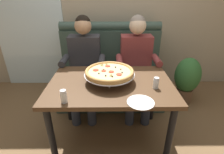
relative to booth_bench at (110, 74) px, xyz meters
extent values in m
plane|color=brown|center=(0.00, -0.88, -0.40)|extent=(16.00, 16.00, 0.00)
cube|color=tan|center=(0.00, 0.57, 1.00)|extent=(6.00, 0.12, 2.80)
cube|color=white|center=(-1.30, 0.50, 1.00)|extent=(1.10, 0.02, 2.80)
cube|color=#384C42|center=(0.00, -0.13, -0.17)|extent=(1.50, 0.60, 0.46)
cube|color=#384C42|center=(0.00, 0.26, 0.29)|extent=(1.50, 0.18, 0.65)
cylinder|color=#384C42|center=(0.00, 0.26, 0.66)|extent=(1.50, 0.14, 0.14)
cube|color=#4C331E|center=(0.00, -0.88, 0.31)|extent=(1.20, 0.81, 0.04)
cylinder|color=black|center=(-0.53, -1.21, -0.06)|extent=(0.06, 0.06, 0.69)
cylinder|color=black|center=(0.53, -1.21, -0.06)|extent=(0.06, 0.06, 0.69)
cylinder|color=black|center=(-0.53, -0.54, -0.06)|extent=(0.06, 0.06, 0.69)
cylinder|color=black|center=(0.53, -0.54, -0.06)|extent=(0.06, 0.06, 0.69)
cube|color=#2D3342|center=(-0.34, -0.38, 0.14)|extent=(0.34, 0.40, 0.15)
cylinder|color=#2D3342|center=(-0.44, -0.63, -0.17)|extent=(0.11, 0.11, 0.46)
cylinder|color=#2D3342|center=(-0.24, -0.63, -0.17)|extent=(0.11, 0.11, 0.46)
cube|color=#2D2D33|center=(-0.34, -0.16, 0.34)|extent=(0.40, 0.22, 0.56)
cylinder|color=#2D2D33|center=(-0.57, -0.38, 0.37)|extent=(0.08, 0.28, 0.08)
cylinder|color=#2D2D33|center=(-0.11, -0.38, 0.37)|extent=(0.08, 0.28, 0.08)
sphere|color=tan|center=(-0.34, -0.18, 0.75)|extent=(0.21, 0.21, 0.21)
sphere|color=black|center=(-0.34, -0.17, 0.78)|extent=(0.19, 0.19, 0.19)
cube|color=#2D3342|center=(0.34, -0.38, 0.14)|extent=(0.34, 0.40, 0.15)
cylinder|color=#2D3342|center=(0.24, -0.63, -0.17)|extent=(0.11, 0.11, 0.46)
cylinder|color=#2D3342|center=(0.44, -0.63, -0.17)|extent=(0.11, 0.11, 0.46)
cube|color=brown|center=(0.34, -0.16, 0.34)|extent=(0.40, 0.22, 0.56)
cylinder|color=brown|center=(0.11, -0.38, 0.37)|extent=(0.08, 0.28, 0.08)
cylinder|color=brown|center=(0.57, -0.38, 0.37)|extent=(0.08, 0.28, 0.08)
sphere|color=beige|center=(0.34, -0.18, 0.75)|extent=(0.21, 0.21, 0.21)
sphere|color=gray|center=(0.34, -0.17, 0.78)|extent=(0.19, 0.19, 0.19)
cylinder|color=silver|center=(-0.01, -0.99, 0.37)|extent=(0.01, 0.01, 0.08)
cylinder|color=silver|center=(-0.12, -0.79, 0.37)|extent=(0.01, 0.01, 0.08)
cylinder|color=silver|center=(0.10, -0.79, 0.37)|extent=(0.01, 0.01, 0.08)
torus|color=silver|center=(-0.01, -0.86, 0.40)|extent=(0.27, 0.27, 0.01)
cylinder|color=silver|center=(-0.01, -0.86, 0.41)|extent=(0.49, 0.49, 0.00)
cylinder|color=tan|center=(-0.01, -0.86, 0.42)|extent=(0.46, 0.46, 0.02)
torus|color=tan|center=(-0.01, -0.86, 0.44)|extent=(0.47, 0.47, 0.03)
cylinder|color=#E5C17A|center=(-0.01, -0.86, 0.43)|extent=(0.40, 0.40, 0.01)
cylinder|color=red|center=(0.01, -0.88, 0.44)|extent=(0.05, 0.05, 0.01)
cylinder|color=red|center=(-0.07, -0.85, 0.44)|extent=(0.05, 0.05, 0.01)
cylinder|color=red|center=(-0.14, -0.84, 0.44)|extent=(0.06, 0.06, 0.01)
cylinder|color=red|center=(-0.03, -0.74, 0.44)|extent=(0.05, 0.05, 0.01)
cylinder|color=red|center=(0.08, -0.94, 0.44)|extent=(0.05, 0.05, 0.01)
sphere|color=black|center=(-0.07, -0.84, 0.45)|extent=(0.01, 0.01, 0.01)
sphere|color=black|center=(-0.08, -0.71, 0.45)|extent=(0.01, 0.01, 0.01)
sphere|color=black|center=(0.05, -0.77, 0.45)|extent=(0.01, 0.01, 0.01)
sphere|color=black|center=(-0.04, -0.97, 0.45)|extent=(0.01, 0.01, 0.01)
sphere|color=black|center=(0.10, -0.83, 0.45)|extent=(0.01, 0.01, 0.01)
sphere|color=black|center=(0.11, -0.90, 0.45)|extent=(0.01, 0.01, 0.01)
sphere|color=black|center=(-0.11, -0.92, 0.45)|extent=(0.01, 0.01, 0.01)
sphere|color=black|center=(0.02, -0.99, 0.45)|extent=(0.01, 0.01, 0.01)
cone|color=#CCC675|center=(-0.09, -0.72, 0.45)|extent=(0.04, 0.04, 0.02)
cone|color=#CCC675|center=(0.01, -0.97, 0.45)|extent=(0.04, 0.04, 0.02)
cone|color=#CCC675|center=(-0.04, -0.70, 0.45)|extent=(0.04, 0.04, 0.02)
cylinder|color=white|center=(-0.37, -1.21, 0.37)|extent=(0.05, 0.05, 0.09)
cylinder|color=#A82D19|center=(-0.37, -1.21, 0.35)|extent=(0.04, 0.04, 0.05)
cylinder|color=silver|center=(-0.37, -1.21, 0.43)|extent=(0.05, 0.05, 0.02)
cylinder|color=white|center=(0.41, -0.99, 0.37)|extent=(0.05, 0.05, 0.09)
cylinder|color=silver|center=(0.41, -0.99, 0.35)|extent=(0.04, 0.04, 0.05)
cylinder|color=silver|center=(0.41, -0.99, 0.42)|extent=(0.05, 0.05, 0.02)
cylinder|color=white|center=(0.24, -1.22, 0.33)|extent=(0.15, 0.15, 0.01)
cone|color=white|center=(0.24, -1.22, 0.34)|extent=(0.22, 0.22, 0.01)
cylinder|color=black|center=(-1.51, 1.16, -0.18)|extent=(0.02, 0.02, 0.44)
cylinder|color=black|center=(-1.28, 1.30, -0.18)|extent=(0.02, 0.02, 0.44)
cylinder|color=black|center=(-1.64, 1.39, -0.18)|extent=(0.02, 0.02, 0.44)
cylinder|color=black|center=(-1.41, 1.52, -0.18)|extent=(0.02, 0.02, 0.44)
cylinder|color=black|center=(-1.46, 1.34, 0.05)|extent=(0.40, 0.40, 0.02)
cube|color=black|center=(-1.54, 1.48, 0.25)|extent=(0.29, 0.18, 0.42)
cylinder|color=brown|center=(1.11, -0.13, -0.29)|extent=(0.24, 0.24, 0.22)
ellipsoid|color=#336B33|center=(1.11, -0.13, 0.04)|extent=(0.36, 0.36, 0.52)
camera|label=1|loc=(0.00, -2.37, 1.12)|focal=27.84mm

